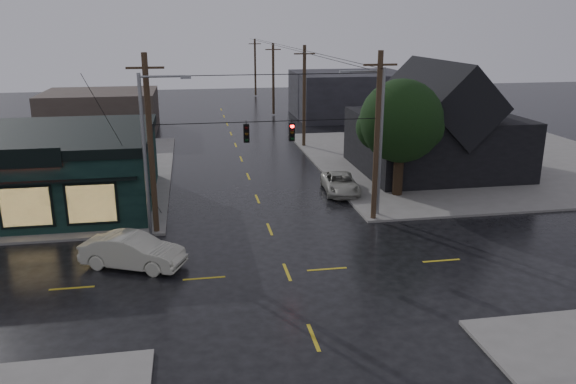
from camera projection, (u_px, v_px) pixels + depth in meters
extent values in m
plane|color=black|center=(287.00, 272.00, 27.29)|extent=(160.00, 160.00, 0.00)
cube|color=#65635E|center=(472.00, 159.00, 49.42)|extent=(28.00, 28.00, 0.15)
cube|color=black|center=(26.00, 173.00, 36.43)|extent=(16.00, 12.00, 4.20)
cube|color=black|center=(21.00, 137.00, 35.73)|extent=(16.30, 12.30, 0.60)
cube|color=black|center=(435.00, 142.00, 45.09)|extent=(12.00, 11.00, 4.50)
cylinder|color=black|center=(398.00, 167.00, 38.61)|extent=(0.70, 0.70, 3.89)
sphere|color=black|center=(401.00, 121.00, 37.68)|extent=(5.64, 5.64, 5.64)
cylinder|color=black|center=(267.00, 121.00, 31.59)|extent=(13.00, 0.04, 0.04)
cube|color=#392F2A|center=(101.00, 111.00, 62.06)|extent=(12.00, 10.00, 4.40)
cube|color=black|center=(350.00, 95.00, 71.54)|extent=(14.00, 12.00, 5.60)
imported|color=#B3B39D|center=(133.00, 251.00, 27.64)|extent=(5.39, 3.68, 1.68)
imported|color=#A3A397|center=(340.00, 183.00, 39.85)|extent=(2.71, 5.13, 1.38)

